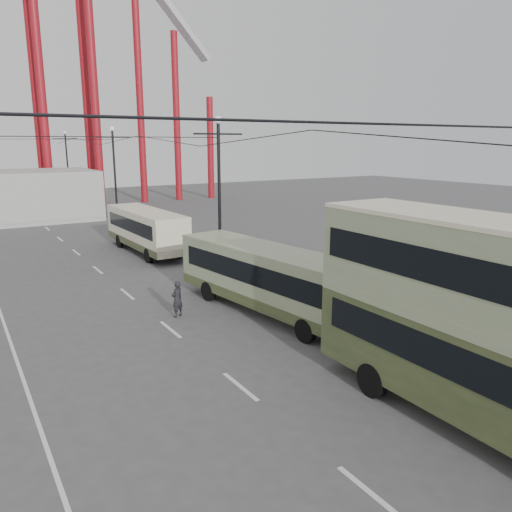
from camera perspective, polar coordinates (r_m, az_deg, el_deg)
ground at (r=14.60m, az=10.18°, el=-19.71°), size 160.00×160.00×0.00m
road_markings at (r=30.71m, az=-16.33°, el=-2.40°), size 12.52×120.00×0.01m
lamp_post_mid at (r=30.60m, az=-4.22°, el=6.94°), size 3.20×0.44×9.32m
lamp_post_far at (r=51.09m, az=-15.82°, el=8.86°), size 3.20×0.44×9.32m
lamp_post_distant at (r=72.46m, az=-20.73°, el=9.56°), size 3.20×0.44×9.32m
double_decker_bus at (r=14.62m, az=25.73°, el=-6.47°), size 2.79×10.95×5.88m
single_decker_green at (r=23.07m, az=1.34°, el=-2.40°), size 3.88×11.16×3.09m
single_decker_cream at (r=36.84m, az=-12.45°, el=3.05°), size 2.77×9.94×3.07m
pedestrian at (r=23.07m, az=-9.00°, el=-4.88°), size 0.72×0.61×1.69m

